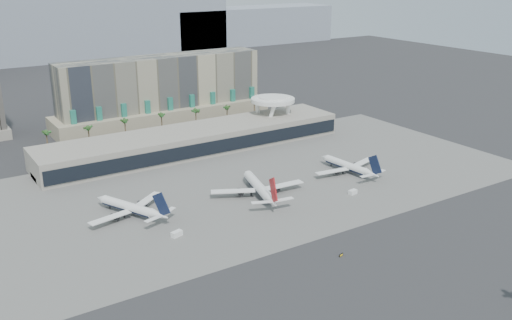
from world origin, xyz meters
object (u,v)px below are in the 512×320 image
airliner_right (348,166)px  service_vehicle_a (177,234)px  airliner_centre (259,187)px  service_vehicle_b (353,192)px  taxiway_sign (341,255)px  airliner_left (131,207)px

airliner_right → service_vehicle_a: airliner_right is taller
airliner_centre → airliner_right: size_ratio=1.10×
service_vehicle_a → service_vehicle_b: (83.13, -4.38, -0.07)m
airliner_right → service_vehicle_b: airliner_right is taller
airliner_centre → taxiway_sign: bearing=-80.7°
airliner_centre → service_vehicle_a: size_ratio=9.96×
service_vehicle_b → taxiway_sign: size_ratio=1.86×
airliner_left → airliner_right: size_ratio=0.95×
airliner_left → service_vehicle_a: airliner_left is taller
service_vehicle_b → airliner_right: bearing=46.0°
airliner_left → airliner_right: airliner_left is taller
airliner_left → service_vehicle_a: 28.35m
airliner_right → service_vehicle_b: 27.67m
airliner_centre → taxiway_sign: 61.98m
airliner_left → airliner_right: bearing=-29.7°
airliner_centre → taxiway_sign: size_ratio=20.89×
airliner_right → taxiway_sign: airliner_right is taller
airliner_left → airliner_centre: bearing=-35.3°
service_vehicle_a → airliner_right: bearing=-7.0°
airliner_right → airliner_centre: bearing=176.0°
service_vehicle_b → taxiway_sign: service_vehicle_b is taller
service_vehicle_a → taxiway_sign: (41.56, -44.78, -0.59)m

